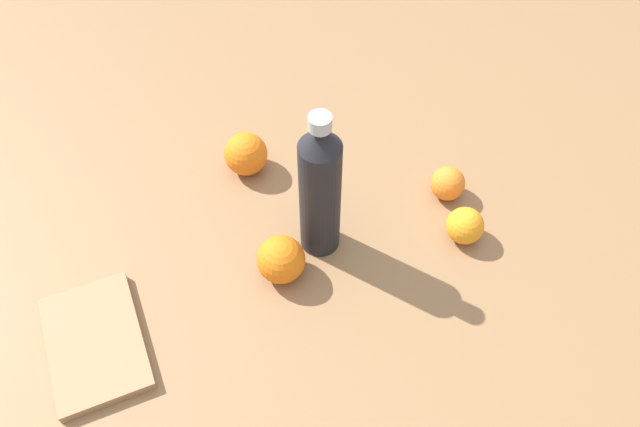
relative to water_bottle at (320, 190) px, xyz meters
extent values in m
plane|color=olive|center=(0.03, 0.04, -0.14)|extent=(2.40, 2.40, 0.00)
cylinder|color=black|center=(0.00, 0.00, -0.02)|extent=(0.07, 0.07, 0.24)
cone|color=black|center=(0.00, 0.00, 0.12)|extent=(0.07, 0.07, 0.04)
cylinder|color=#B2B7BF|center=(0.00, 0.00, 0.15)|extent=(0.03, 0.03, 0.02)
sphere|color=orange|center=(0.19, 0.10, -0.10)|extent=(0.08, 0.08, 0.08)
sphere|color=orange|center=(-0.04, -0.25, -0.11)|extent=(0.07, 0.07, 0.07)
sphere|color=orange|center=(-0.05, 0.08, -0.10)|extent=(0.08, 0.08, 0.08)
sphere|color=orange|center=(0.06, -0.25, -0.11)|extent=(0.06, 0.06, 0.06)
cube|color=#99724C|center=(-0.13, 0.38, -0.13)|extent=(0.24, 0.18, 0.02)
camera|label=1|loc=(-0.63, 0.13, 0.79)|focal=36.01mm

